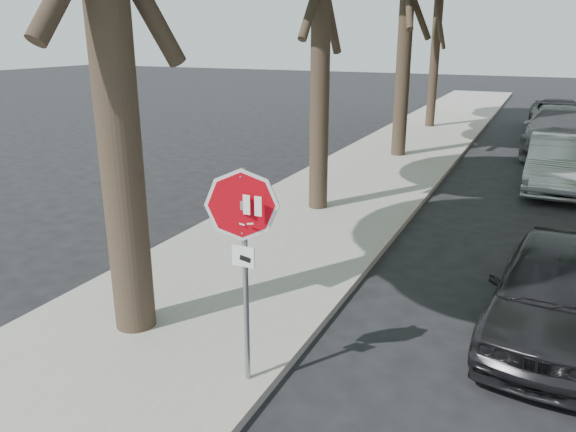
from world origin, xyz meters
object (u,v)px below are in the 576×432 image
object	(u,v)px
car_d	(558,115)
stop_sign	(243,237)
car_a	(555,291)
car_c	(558,131)
car_b	(558,163)

from	to	relation	value
car_d	stop_sign	bearing A→B (deg)	-101.48
car_a	car_d	world-z (taller)	car_a
stop_sign	car_c	distance (m)	17.45
car_c	car_d	distance (m)	5.62
car_a	car_c	bearing A→B (deg)	94.91
stop_sign	car_d	world-z (taller)	stop_sign
car_a	car_b	bearing A→B (deg)	94.91
stop_sign	car_b	distance (m)	12.28
car_b	car_d	distance (m)	10.95
car_d	car_c	bearing A→B (deg)	-93.21
car_a	car_d	bearing A→B (deg)	94.91
car_b	car_d	bearing A→B (deg)	90.81
car_b	car_d	world-z (taller)	car_b
car_a	car_c	world-z (taller)	car_c
stop_sign	car_d	bearing A→B (deg)	81.74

